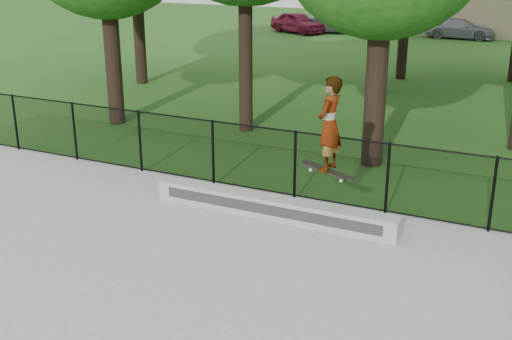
% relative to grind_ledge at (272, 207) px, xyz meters
% --- Properties ---
extents(ground, '(100.00, 100.00, 0.00)m').
position_rel_grind_ledge_xyz_m(ground, '(-2.02, -4.70, -0.27)').
color(ground, '#215317').
rests_on(ground, ground).
extents(concrete_slab, '(14.00, 12.00, 0.06)m').
position_rel_grind_ledge_xyz_m(concrete_slab, '(-2.02, -4.70, -0.24)').
color(concrete_slab, gray).
rests_on(concrete_slab, ground).
extents(grind_ledge, '(5.12, 0.40, 0.43)m').
position_rel_grind_ledge_xyz_m(grind_ledge, '(0.00, 0.00, 0.00)').
color(grind_ledge, '#9C9D98').
rests_on(grind_ledge, concrete_slab).
extents(car_a, '(4.18, 3.03, 1.33)m').
position_rel_grind_ledge_xyz_m(car_a, '(-11.16, 28.19, 0.39)').
color(car_a, maroon).
rests_on(car_a, ground).
extents(car_b, '(3.80, 2.20, 1.30)m').
position_rel_grind_ledge_xyz_m(car_b, '(-8.64, 29.10, 0.38)').
color(car_b, black).
rests_on(car_b, ground).
extents(car_c, '(3.74, 1.68, 1.18)m').
position_rel_grind_ledge_xyz_m(car_c, '(-1.27, 29.92, 0.32)').
color(car_c, gray).
rests_on(car_c, ground).
extents(skater_airborne, '(0.83, 0.66, 1.92)m').
position_rel_grind_ledge_xyz_m(skater_airborne, '(1.16, -0.08, 1.84)').
color(skater_airborne, black).
rests_on(skater_airborne, ground).
extents(chainlink_fence, '(16.06, 0.06, 1.50)m').
position_rel_grind_ledge_xyz_m(chainlink_fence, '(-2.02, 1.20, 0.54)').
color(chainlink_fence, black).
rests_on(chainlink_fence, concrete_slab).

